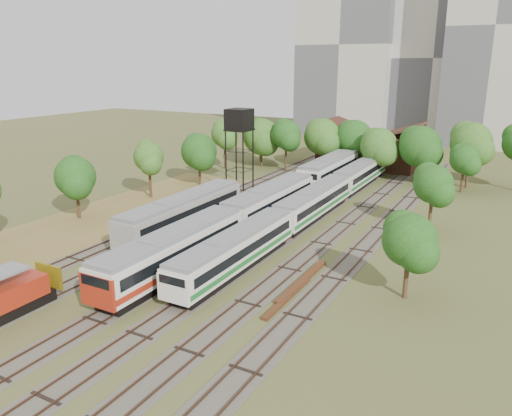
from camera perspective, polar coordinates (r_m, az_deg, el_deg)
The scene contains 17 objects.
ground at distance 38.23m, azimuth -11.35°, elevation -10.66°, with size 240.00×240.00×0.00m, color #475123.
dry_grass_patch at distance 55.42m, azimuth -20.41°, elevation -2.73°, with size 14.00×60.00×0.04m, color brown.
tracks at distance 58.30m, azimuth 4.00°, elevation -0.77°, with size 24.60×80.00×0.19m.
railcar_red_set at distance 48.65m, azimuth -3.10°, elevation -1.79°, with size 3.11×34.58×3.85m.
railcar_green_set at distance 57.25m, azimuth 6.67°, elevation 0.65°, with size 2.73×52.08×3.37m.
railcar_rear at distance 72.40m, azimuth 8.36°, elevation 4.20°, with size 3.27×16.08×4.05m.
old_grey_coach at distance 52.39m, azimuth -8.33°, elevation -0.54°, with size 3.10×18.00×3.84m.
water_tower at distance 68.85m, azimuth -1.93°, elevation 9.83°, with size 3.21×3.21×11.10m.
rail_pile_near at distance 40.90m, azimuth 5.31°, elevation -8.30°, with size 0.60×8.94×0.30m, color #562E18.
rail_pile_far at distance 38.23m, azimuth 3.65°, elevation -10.15°, with size 0.48×7.67×0.25m, color #562E18.
maintenance_shed at distance 88.06m, azimuth 13.00°, elevation 6.62°, with size 16.45×11.55×7.58m.
tree_band_left at distance 65.91m, azimuth -12.37°, elevation 5.55°, with size 7.70×63.66×8.03m.
tree_band_far at distance 79.24m, azimuth 12.27°, elevation 7.54°, with size 44.25×10.37×9.22m.
tree_band_right at distance 54.69m, azimuth 20.33°, elevation 2.20°, with size 5.38×40.06×7.10m.
tower_left at distance 127.36m, azimuth 10.75°, elevation 17.80°, with size 22.00×16.00×42.00m, color beige.
tower_centre at distance 127.34m, azimuth 20.31°, elevation 15.76°, with size 20.00×18.00×36.00m, color beige.
tower_right at distance 118.18m, azimuth 25.98°, elevation 18.11°, with size 18.00×16.00×48.00m, color beige.
Camera 1 is at (22.55, -25.67, 17.15)m, focal length 35.00 mm.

